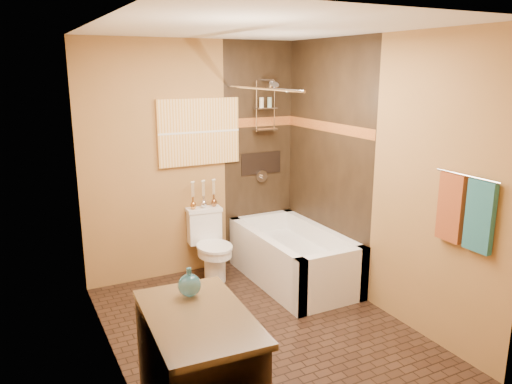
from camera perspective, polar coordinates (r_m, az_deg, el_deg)
floor at (r=4.49m, az=0.30°, el=-15.40°), size 3.00×3.00×0.00m
wall_left at (r=3.65m, az=-16.62°, el=-1.77°), size 0.02×3.00×2.50m
wall_right at (r=4.69m, az=13.44°, el=1.86°), size 0.02×3.00×2.50m
wall_back at (r=5.38m, az=-7.09°, el=3.65°), size 2.40×0.02×2.50m
wall_front at (r=2.84m, az=14.51°, el=-6.13°), size 2.40×0.02×2.50m
ceiling at (r=3.93m, az=0.35°, el=18.29°), size 3.00×3.00×0.00m
alcove_tile_back at (r=5.67m, az=0.33°, el=4.30°), size 0.85×0.01×2.50m
alcove_tile_right at (r=5.27m, az=8.06°, el=3.40°), size 0.01×1.50×2.50m
mosaic_band_back at (r=5.62m, az=0.38°, el=8.01°), size 0.85×0.01×0.10m
mosaic_band_right at (r=5.21m, az=8.11°, el=7.40°), size 0.01×1.50×0.10m
alcove_niche at (r=5.70m, az=0.58°, el=3.32°), size 0.50×0.01×0.25m
shower_fixtures at (r=5.53m, az=1.10°, el=8.40°), size 0.24×0.33×1.16m
curtain_rod at (r=4.77m, az=0.44°, el=11.76°), size 0.03×1.55×0.03m
towel_bar at (r=3.90m, az=23.05°, el=1.68°), size 0.02×0.55×0.02m
towel_teal at (r=3.89m, az=24.22°, el=-2.57°), size 0.05×0.22×0.52m
towel_rust at (r=4.05m, az=21.38°, el=-1.67°), size 0.05×0.22×0.52m
sunset_painting at (r=5.33m, az=-6.54°, el=6.84°), size 0.90×0.04×0.70m
vanity_mirror at (r=2.65m, az=-12.61°, el=-1.83°), size 0.01×1.00×0.90m
bathtub at (r=5.35m, az=4.25°, el=-7.84°), size 0.80×1.50×0.55m
toilet at (r=5.38m, az=-5.23°, el=-6.00°), size 0.39×0.57×0.74m
vanity at (r=3.18m, az=-6.61°, el=-20.37°), size 0.63×0.97×0.83m
teal_bottle at (r=3.15m, az=-7.63°, el=-10.18°), size 0.17×0.17×0.23m
bud_vases at (r=5.37m, az=-6.02°, el=-0.15°), size 0.30×0.06×0.30m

